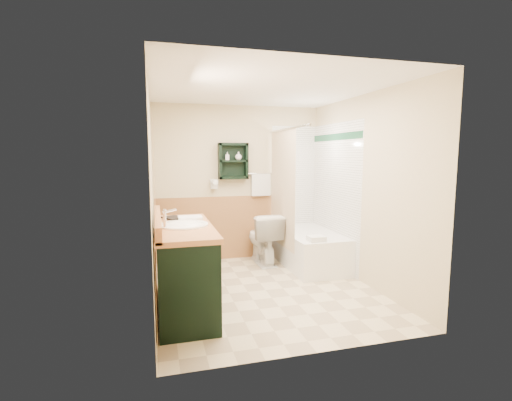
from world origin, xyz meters
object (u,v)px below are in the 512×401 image
at_px(bathtub, 308,248).
at_px(soap_bottle_b, 238,157).
at_px(toilet, 263,239).
at_px(vanity_book, 166,209).
at_px(hair_dryer, 214,184).
at_px(vanity, 184,268).
at_px(wall_shelf, 233,161).
at_px(soap_bottle_a, 227,158).

relative_size(bathtub, soap_bottle_b, 11.70).
height_order(toilet, vanity_book, vanity_book).
height_order(hair_dryer, vanity, hair_dryer).
distance_m(bathtub, soap_bottle_b, 1.74).
height_order(wall_shelf, toilet, wall_shelf).
xyz_separation_m(vanity, soap_bottle_b, (0.98, 1.73, 1.16)).
relative_size(wall_shelf, soap_bottle_b, 4.29).
distance_m(wall_shelf, soap_bottle_b, 0.10).
distance_m(hair_dryer, vanity, 2.00).
relative_size(vanity, soap_bottle_a, 11.71).
distance_m(hair_dryer, soap_bottle_a, 0.45).
height_order(wall_shelf, soap_bottle_a, wall_shelf).
bearing_deg(vanity_book, soap_bottle_a, 27.43).
bearing_deg(bathtub, vanity_book, -159.11).
distance_m(vanity_book, soap_bottle_a, 1.74).
bearing_deg(hair_dryer, bathtub, -23.49).
bearing_deg(hair_dryer, wall_shelf, -4.76).
relative_size(bathtub, soap_bottle_a, 12.12).
bearing_deg(vanity, bathtub, 31.67).
distance_m(vanity, toilet, 1.93).
xyz_separation_m(bathtub, soap_bottle_a, (-1.12, 0.55, 1.34)).
bearing_deg(soap_bottle_b, hair_dryer, 175.51).
bearing_deg(soap_bottle_b, vanity, -119.45).
height_order(wall_shelf, bathtub, wall_shelf).
bearing_deg(hair_dryer, toilet, -25.21).
height_order(vanity, soap_bottle_b, soap_bottle_b).
xyz_separation_m(toilet, soap_bottle_b, (-0.31, 0.30, 1.23)).
bearing_deg(wall_shelf, vanity_book, -128.20).
xyz_separation_m(wall_shelf, soap_bottle_a, (-0.09, -0.01, 0.04)).
bearing_deg(wall_shelf, soap_bottle_a, -176.85).
bearing_deg(vanity, soap_bottle_b, 60.55).
bearing_deg(hair_dryer, vanity, -108.68).
xyz_separation_m(toilet, vanity_book, (-1.45, -1.05, 0.66)).
bearing_deg(toilet, soap_bottle_b, -45.24).
relative_size(hair_dryer, bathtub, 0.16).
relative_size(vanity_book, soap_bottle_b, 1.95).
xyz_separation_m(wall_shelf, bathtub, (1.03, -0.55, -1.30)).
xyz_separation_m(hair_dryer, vanity_book, (-0.76, -1.37, -0.16)).
distance_m(vanity, soap_bottle_b, 2.30).
height_order(hair_dryer, toilet, hair_dryer).
bearing_deg(vanity, hair_dryer, 71.32).
bearing_deg(vanity_book, hair_dryer, 34.29).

